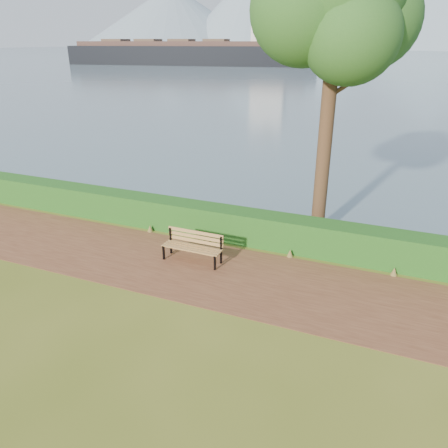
% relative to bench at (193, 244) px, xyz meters
% --- Properties ---
extents(ground, '(140.00, 140.00, 0.00)m').
position_rel_bench_xyz_m(ground, '(0.94, -0.76, -0.51)').
color(ground, '#54621C').
rests_on(ground, ground).
extents(path, '(40.00, 3.40, 0.01)m').
position_rel_bench_xyz_m(path, '(0.94, -0.46, -0.50)').
color(path, brown).
rests_on(path, ground).
extents(hedge, '(32.00, 0.85, 1.00)m').
position_rel_bench_xyz_m(hedge, '(0.94, 1.84, -0.01)').
color(hedge, '#134514').
rests_on(hedge, ground).
extents(water, '(700.00, 510.00, 0.00)m').
position_rel_bench_xyz_m(water, '(0.94, 259.24, -0.50)').
color(water, '#455A6F').
rests_on(water, ground).
extents(mountains, '(585.00, 190.00, 70.00)m').
position_rel_bench_xyz_m(mountains, '(-8.23, 405.29, 27.19)').
color(mountains, gray).
rests_on(mountains, ground).
extents(bench, '(1.76, 0.53, 0.88)m').
position_rel_bench_xyz_m(bench, '(0.00, 0.00, 0.00)').
color(bench, black).
rests_on(bench, ground).
extents(tree, '(4.52, 3.97, 9.29)m').
position_rel_bench_xyz_m(tree, '(2.93, 3.24, 6.40)').
color(tree, '#392417').
rests_on(tree, ground).
extents(cargo_ship, '(66.16, 19.77, 19.84)m').
position_rel_bench_xyz_m(cargo_ship, '(-47.69, 99.60, 2.45)').
color(cargo_ship, black).
rests_on(cargo_ship, ground).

